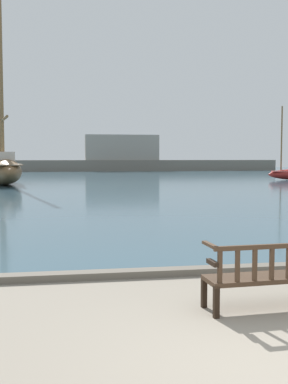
{
  "coord_description": "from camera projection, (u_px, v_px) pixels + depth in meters",
  "views": [
    {
      "loc": [
        -2.13,
        -4.17,
        2.05
      ],
      "look_at": [
        0.26,
        10.0,
        1.0
      ],
      "focal_mm": 45.0,
      "sensor_mm": 36.0,
      "label": 1
    }
  ],
  "objects": [
    {
      "name": "harbor_water",
      "position": [
        85.0,
        177.0,
        47.87
      ],
      "size": [
        100.0,
        80.0,
        0.08
      ],
      "primitive_type": "cube",
      "color": "#385666",
      "rests_on": "ground"
    },
    {
      "name": "quay_edge_kerb",
      "position": [
        188.0,
        271.0,
        8.38
      ],
      "size": [
        40.0,
        0.3,
        0.12
      ],
      "primitive_type": "cube",
      "color": "#675F54",
      "rests_on": "ground"
    },
    {
      "name": "park_bench",
      "position": [
        265.0,
        275.0,
        6.44
      ],
      "size": [
        1.63,
        0.62,
        0.92
      ],
      "color": "black",
      "rests_on": "ground"
    },
    {
      "name": "sailboat_nearest_starboard",
      "position": [
        4.0,
        168.0,
        34.99
      ],
      "size": [
        4.26,
        12.03,
        14.9
      ],
      "color": "brown",
      "rests_on": "harbor_water"
    },
    {
      "name": "far_breakwater",
      "position": [
        89.0,
        161.0,
        66.91
      ],
      "size": [
        57.18,
        2.4,
        5.15
      ],
      "color": "slate",
      "rests_on": "ground"
    }
  ]
}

